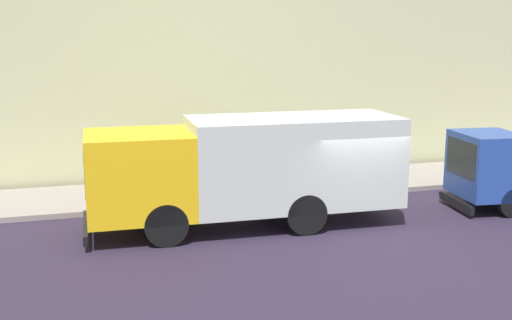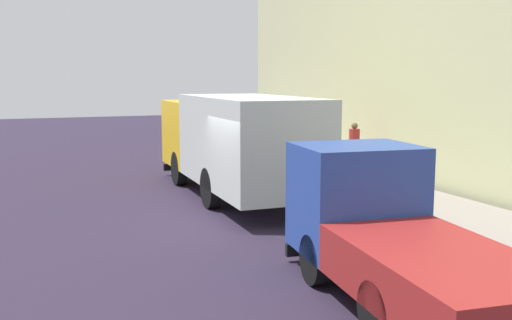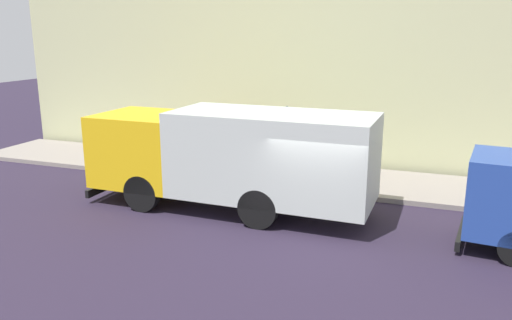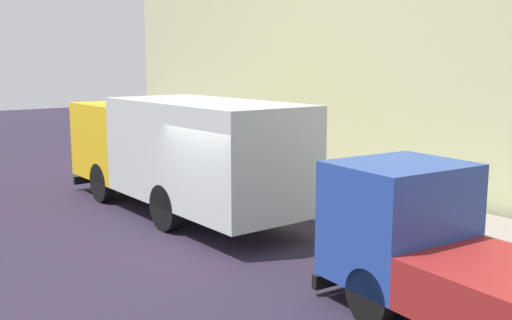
% 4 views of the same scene
% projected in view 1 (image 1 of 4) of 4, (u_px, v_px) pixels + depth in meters
% --- Properties ---
extents(ground, '(80.00, 80.00, 0.00)m').
position_uv_depth(ground, '(357.00, 227.00, 16.99)').
color(ground, '#292134').
extents(sidewalk, '(3.41, 30.00, 0.16)m').
position_uv_depth(sidewalk, '(298.00, 185.00, 21.40)').
color(sidewalk, gray).
rests_on(sidewalk, ground).
extents(building_facade, '(0.50, 30.00, 11.98)m').
position_uv_depth(building_facade, '(279.00, 10.00, 22.30)').
color(building_facade, beige).
rests_on(building_facade, ground).
extents(large_utility_truck, '(2.68, 8.50, 2.95)m').
position_uv_depth(large_utility_truck, '(249.00, 166.00, 16.74)').
color(large_utility_truck, yellow).
rests_on(large_utility_truck, ground).
extents(pedestrian_walking, '(0.53, 0.53, 1.65)m').
position_uv_depth(pedestrian_walking, '(222.00, 167.00, 19.74)').
color(pedestrian_walking, '#3E3E4A').
rests_on(pedestrian_walking, sidewalk).
extents(pedestrian_standing, '(0.45, 0.45, 1.77)m').
position_uv_depth(pedestrian_standing, '(171.00, 156.00, 21.07)').
color(pedestrian_standing, black).
rests_on(pedestrian_standing, sidewalk).
extents(traffic_cone_orange, '(0.52, 0.52, 0.74)m').
position_uv_depth(traffic_cone_orange, '(127.00, 189.00, 18.97)').
color(traffic_cone_orange, orange).
rests_on(traffic_cone_orange, sidewalk).
extents(street_sign_post, '(0.44, 0.08, 2.63)m').
position_uv_depth(street_sign_post, '(257.00, 147.00, 19.24)').
color(street_sign_post, '#4C5156').
rests_on(street_sign_post, sidewalk).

